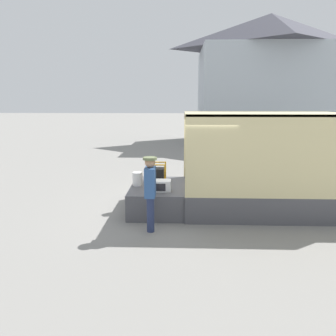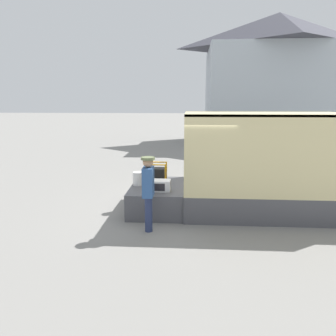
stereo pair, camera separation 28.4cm
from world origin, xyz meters
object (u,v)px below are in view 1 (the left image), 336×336
object	(u,v)px
box_truck	(321,180)
portable_generator	(157,175)
worker_person	(150,186)
microwave	(162,186)
orange_bucket	(138,179)

from	to	relation	value
box_truck	portable_generator	bearing A→B (deg)	174.41
worker_person	portable_generator	bearing A→B (deg)	90.00
microwave	orange_bucket	world-z (taller)	orange_bucket
portable_generator	worker_person	bearing A→B (deg)	-90.00
portable_generator	worker_person	size ratio (longest dim) A/B	0.32
portable_generator	orange_bucket	distance (m)	0.70
orange_bucket	portable_generator	bearing A→B (deg)	43.13
orange_bucket	microwave	bearing A→B (deg)	-36.89
portable_generator	orange_bucket	size ratio (longest dim) A/B	1.49
box_truck	orange_bucket	xyz separation A→B (m)	(-5.14, -0.03, -0.01)
microwave	box_truck	bearing A→B (deg)	7.31
microwave	worker_person	distance (m)	1.17
microwave	orange_bucket	distance (m)	0.90
orange_bucket	worker_person	size ratio (longest dim) A/B	0.21
portable_generator	microwave	bearing A→B (deg)	-78.57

